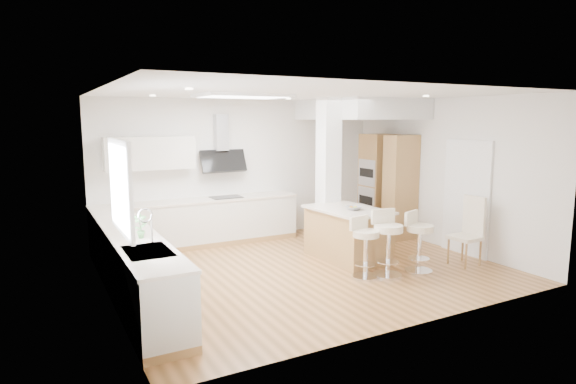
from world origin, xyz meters
TOP-DOWN VIEW (x-y plane):
  - ground at (0.00, 0.00)m, footprint 6.00×6.00m
  - ceiling at (0.00, 0.00)m, footprint 6.00×5.00m
  - wall_back at (0.00, 2.50)m, footprint 6.00×0.04m
  - wall_left at (-3.00, 0.00)m, footprint 0.04×5.00m
  - wall_right at (3.00, 0.00)m, footprint 0.04×5.00m
  - skylight at (-0.79, 0.60)m, footprint 4.10×2.10m
  - window_left at (-2.96, -0.90)m, footprint 0.06×1.28m
  - doorway_right at (2.97, -0.60)m, footprint 0.05×1.00m
  - counter_left at (-2.70, 0.23)m, footprint 0.63×4.50m
  - counter_back at (-0.91, 2.22)m, footprint 3.62×0.63m
  - pillar at (1.05, 0.95)m, footprint 0.35×0.35m
  - soffit at (2.10, 1.40)m, footprint 1.78×2.20m
  - oven_column at (2.68, 1.23)m, footprint 0.63×1.21m
  - peninsula at (0.94, 0.15)m, footprint 1.07×1.53m
  - bar_stool_a at (0.59, -0.80)m, footprint 0.49×0.49m
  - bar_stool_b at (0.94, -0.90)m, footprint 0.52×0.52m
  - bar_stool_c at (1.51, -0.98)m, footprint 0.56×0.56m
  - dining_chair at (2.54, -1.08)m, footprint 0.47×0.47m

SIDE VIEW (x-z plane):
  - ground at x=0.00m, z-range 0.00..0.00m
  - ceiling at x=0.00m, z-range -0.01..0.01m
  - peninsula at x=0.94m, z-range -0.03..0.93m
  - counter_left at x=-2.70m, z-range -0.22..1.13m
  - bar_stool_a at x=0.59m, z-range 0.06..1.00m
  - bar_stool_c at x=1.51m, z-range 0.06..1.02m
  - bar_stool_b at x=0.94m, z-range 0.06..1.09m
  - dining_chair at x=2.54m, z-range 0.04..1.19m
  - counter_back at x=-0.91m, z-range -0.55..1.95m
  - doorway_right at x=2.97m, z-range -0.05..2.05m
  - oven_column at x=2.68m, z-range 0.00..2.10m
  - wall_back at x=0.00m, z-range 0.00..2.80m
  - wall_left at x=-3.00m, z-range 0.00..2.80m
  - wall_right at x=3.00m, z-range 0.00..2.80m
  - pillar at x=1.05m, z-range 0.00..2.80m
  - window_left at x=-2.96m, z-range 1.16..2.23m
  - soffit at x=2.10m, z-range 2.40..2.80m
  - skylight at x=-0.79m, z-range 2.74..2.80m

